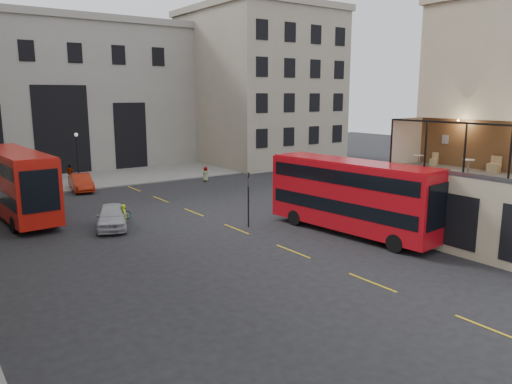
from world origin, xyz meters
TOP-DOWN VIEW (x-y plane):
  - ground at (0.00, 0.00)m, footprint 140.00×140.00m
  - host_frontage at (6.50, 0.00)m, footprint 3.00×11.00m
  - cafe_floor at (6.50, 0.00)m, footprint 3.00×10.00m
  - gateway at (-5.00, 47.99)m, footprint 35.00×10.60m
  - building_right at (20.00, 39.97)m, footprint 16.60×18.60m
  - pavement_far at (-6.00, 38.00)m, footprint 40.00×12.00m
  - traffic_light_near at (-1.00, 12.00)m, footprint 0.16×0.20m
  - street_lamp_b at (-6.00, 34.00)m, footprint 0.36×0.36m
  - bus_near at (3.50, 6.76)m, footprint 3.90×12.24m
  - bus_far at (-13.31, 24.06)m, footprint 3.45×12.61m
  - car_a at (-8.73, 17.18)m, footprint 3.52×5.21m
  - car_b at (-6.42, 31.97)m, footprint 2.30×5.03m
  - car_c at (-11.83, 27.35)m, footprint 2.75×5.70m
  - bicycle at (-7.57, 19.10)m, footprint 1.89×0.85m
  - cyclist at (-8.02, 16.69)m, footprint 0.56×0.70m
  - pedestrian_b at (-8.74, 34.10)m, footprint 1.38×1.15m
  - pedestrian_c at (-5.52, 38.97)m, footprint 0.96×0.47m
  - pedestrian_d at (5.75, 29.67)m, footprint 0.73×0.88m
  - cafe_table_mid at (5.88, 0.27)m, footprint 0.65×0.65m
  - cafe_table_far at (5.88, 3.57)m, footprint 0.59×0.59m
  - cafe_chair_b at (7.58, -0.39)m, footprint 0.47×0.47m
  - cafe_chair_c at (7.62, -0.18)m, footprint 0.46×0.46m
  - cafe_chair_d at (7.11, 3.34)m, footprint 0.48×0.48m

SIDE VIEW (x-z plane):
  - ground at x=0.00m, z-range 0.00..0.00m
  - pavement_far at x=-6.00m, z-range 0.00..0.12m
  - bicycle at x=-7.57m, z-range 0.00..0.96m
  - pedestrian_d at x=5.75m, z-range 0.00..1.54m
  - pedestrian_c at x=-5.52m, z-range 0.00..1.59m
  - car_c at x=-11.83m, z-range 0.00..1.60m
  - car_b at x=-6.42m, z-range 0.00..1.60m
  - car_a at x=-8.73m, z-range 0.00..1.65m
  - cyclist at x=-8.02m, z-range 0.00..1.65m
  - pedestrian_b at x=-8.74m, z-range 0.00..1.86m
  - host_frontage at x=6.50m, z-range 0.00..4.50m
  - street_lamp_b at x=-6.00m, z-range -0.27..5.06m
  - traffic_light_near at x=-1.00m, z-range 0.52..4.32m
  - bus_near at x=3.50m, z-range 0.30..5.10m
  - bus_far at x=-13.31m, z-range 0.31..5.29m
  - cafe_floor at x=6.50m, z-range 4.50..4.60m
  - cafe_chair_d at x=7.11m, z-range 4.44..5.25m
  - cafe_chair_c at x=7.62m, z-range 4.42..5.34m
  - cafe_chair_b at x=7.58m, z-range 4.42..5.34m
  - cafe_table_far at x=5.88m, z-range 4.72..5.45m
  - cafe_table_mid at x=5.88m, z-range 4.73..5.54m
  - gateway at x=-5.00m, z-range 0.39..18.39m
  - building_right at x=20.00m, z-range 0.39..20.39m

